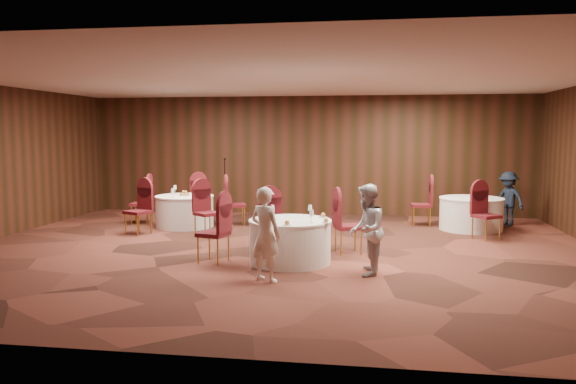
# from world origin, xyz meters

# --- Properties ---
(ground) EXTENTS (12.00, 12.00, 0.00)m
(ground) POSITION_xyz_m (0.00, 0.00, 0.00)
(ground) COLOR black
(ground) RESTS_ON ground
(room_shell) EXTENTS (12.00, 12.00, 12.00)m
(room_shell) POSITION_xyz_m (0.00, 0.00, 1.96)
(room_shell) COLOR silver
(room_shell) RESTS_ON ground
(table_main) EXTENTS (1.41, 1.41, 0.74)m
(table_main) POSITION_xyz_m (0.40, -0.87, 0.38)
(table_main) COLOR white
(table_main) RESTS_ON ground
(table_left) EXTENTS (1.37, 1.37, 0.74)m
(table_left) POSITION_xyz_m (-2.60, 2.40, 0.38)
(table_left) COLOR white
(table_left) RESTS_ON ground
(table_right) EXTENTS (1.42, 1.42, 0.74)m
(table_right) POSITION_xyz_m (4.00, 3.00, 0.38)
(table_right) COLOR white
(table_right) RESTS_ON ground
(chairs_main) EXTENTS (2.90, 1.97, 1.00)m
(chairs_main) POSITION_xyz_m (0.07, -0.20, 0.50)
(chairs_main) COLOR #410D15
(chairs_main) RESTS_ON ground
(chairs_left) EXTENTS (2.95, 3.00, 1.00)m
(chairs_left) POSITION_xyz_m (-2.58, 2.37, 0.50)
(chairs_left) COLOR #410D15
(chairs_left) RESTS_ON ground
(chairs_right) EXTENTS (1.82, 2.20, 1.00)m
(chairs_right) POSITION_xyz_m (3.52, 2.66, 0.50)
(chairs_right) COLOR #410D15
(chairs_right) RESTS_ON ground
(tabletop_main) EXTENTS (1.13, 1.08, 0.22)m
(tabletop_main) POSITION_xyz_m (0.59, -0.93, 0.84)
(tabletop_main) COLOR silver
(tabletop_main) RESTS_ON table_main
(tabletop_left) EXTENTS (0.87, 0.86, 0.22)m
(tabletop_left) POSITION_xyz_m (-2.60, 2.40, 0.82)
(tabletop_left) COLOR silver
(tabletop_left) RESTS_ON table_left
(tabletop_right) EXTENTS (0.08, 0.08, 0.22)m
(tabletop_right) POSITION_xyz_m (4.23, 2.80, 0.90)
(tabletop_right) COLOR silver
(tabletop_right) RESTS_ON table_right
(mic_stand) EXTENTS (0.24, 0.24, 1.56)m
(mic_stand) POSITION_xyz_m (-2.01, 3.84, 0.45)
(mic_stand) COLOR black
(mic_stand) RESTS_ON ground
(woman_a) EXTENTS (0.62, 0.54, 1.42)m
(woman_a) POSITION_xyz_m (0.22, -2.11, 0.71)
(woman_a) COLOR white
(woman_a) RESTS_ON ground
(woman_b) EXTENTS (0.57, 0.72, 1.42)m
(woman_b) POSITION_xyz_m (1.69, -1.49, 0.71)
(woman_b) COLOR silver
(woman_b) RESTS_ON ground
(man_c) EXTENTS (0.91, 0.94, 1.29)m
(man_c) POSITION_xyz_m (4.98, 3.81, 0.64)
(man_c) COLOR black
(man_c) RESTS_ON ground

